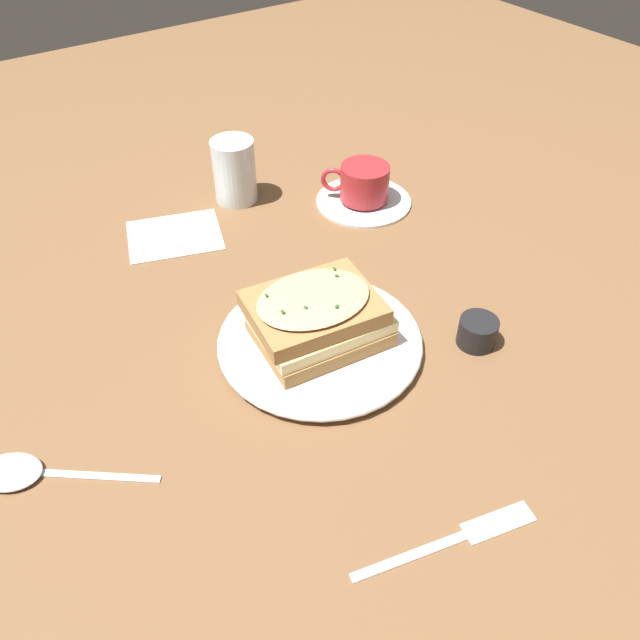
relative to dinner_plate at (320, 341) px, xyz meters
The scene contains 9 objects.
ground_plane 0.03m from the dinner_plate, 68.22° to the right, with size 2.40×2.40×0.00m, color brown.
dinner_plate is the anchor object (origin of this frame).
sandwich 0.04m from the dinner_plate, 137.29° to the left, with size 0.16×0.13×0.07m.
teacup_with_saucer 0.33m from the dinner_plate, 43.52° to the left, with size 0.15×0.15×0.06m.
water_glass 0.36m from the dinner_plate, 76.96° to the left, with size 0.07×0.07×0.10m, color silver.
fork 0.28m from the dinner_plate, 95.95° to the right, with size 0.18×0.06×0.00m.
spoon 0.34m from the dinner_plate, behind, with size 0.16×0.13×0.01m.
napkin 0.31m from the dinner_plate, 98.30° to the left, with size 0.13×0.11×0.00m, color white.
condiment_pot 0.19m from the dinner_plate, 32.44° to the right, with size 0.05×0.05×0.04m, color black.
Camera 1 is at (-0.31, -0.41, 0.53)m, focal length 35.00 mm.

